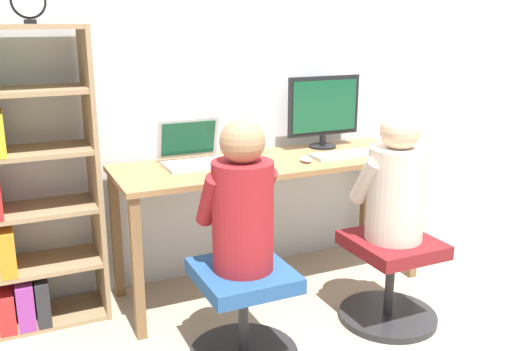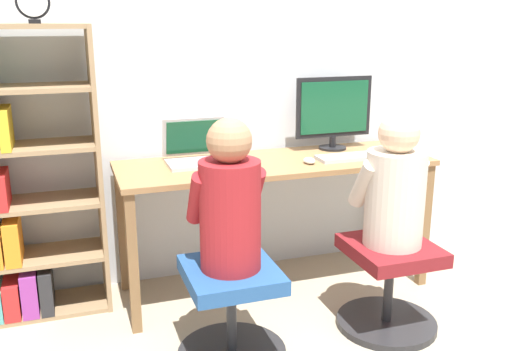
# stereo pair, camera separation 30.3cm
# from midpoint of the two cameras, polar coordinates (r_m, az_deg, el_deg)

# --- Properties ---
(ground_plane) EXTENTS (14.00, 14.00, 0.00)m
(ground_plane) POSITION_cam_midpoint_polar(r_m,az_deg,el_deg) (3.27, 1.07, -13.02)
(ground_plane) COLOR tan
(wall_back) EXTENTS (10.00, 0.05, 2.60)m
(wall_back) POSITION_cam_midpoint_polar(r_m,az_deg,el_deg) (3.48, -3.60, 11.18)
(wall_back) COLOR silver
(wall_back) RESTS_ON ground_plane
(desk) EXTENTS (1.78, 0.59, 0.78)m
(desk) POSITION_cam_midpoint_polar(r_m,az_deg,el_deg) (3.26, -1.13, -0.03)
(desk) COLOR olive
(desk) RESTS_ON ground_plane
(desktop_monitor) EXTENTS (0.49, 0.17, 0.44)m
(desktop_monitor) POSITION_cam_midpoint_polar(r_m,az_deg,el_deg) (3.53, 4.36, 6.50)
(desktop_monitor) COLOR black
(desktop_monitor) RESTS_ON desk
(laptop) EXTENTS (0.35, 0.29, 0.24)m
(laptop) POSITION_cam_midpoint_polar(r_m,az_deg,el_deg) (3.17, -8.94, 1.96)
(laptop) COLOR #B7B7BC
(laptop) RESTS_ON desk
(keyboard) EXTENTS (0.39, 0.14, 0.03)m
(keyboard) POSITION_cam_midpoint_polar(r_m,az_deg,el_deg) (3.34, 6.18, 2.06)
(keyboard) COLOR #B2B2B7
(keyboard) RESTS_ON desk
(computer_mouse_by_keyboard) EXTENTS (0.06, 0.09, 0.03)m
(computer_mouse_by_keyboard) POSITION_cam_midpoint_polar(r_m,az_deg,el_deg) (3.19, 2.31, 1.59)
(computer_mouse_by_keyboard) COLOR silver
(computer_mouse_by_keyboard) RESTS_ON desk
(office_chair_left) EXTENTS (0.52, 0.52, 0.46)m
(office_chair_left) POSITION_cam_midpoint_polar(r_m,az_deg,el_deg) (3.08, 10.53, -9.90)
(office_chair_left) COLOR #262628
(office_chair_left) RESTS_ON ground_plane
(office_chair_right) EXTENTS (0.52, 0.52, 0.46)m
(office_chair_right) POSITION_cam_midpoint_polar(r_m,az_deg,el_deg) (2.72, -4.55, -13.34)
(office_chair_right) COLOR #262628
(office_chair_right) RESTS_ON ground_plane
(person_at_monitor) EXTENTS (0.36, 0.32, 0.67)m
(person_at_monitor) POSITION_cam_midpoint_polar(r_m,az_deg,el_deg) (2.91, 10.96, -0.85)
(person_at_monitor) COLOR beige
(person_at_monitor) RESTS_ON office_chair_left
(person_at_laptop) EXTENTS (0.34, 0.31, 0.69)m
(person_at_laptop) POSITION_cam_midpoint_polar(r_m,az_deg,el_deg) (2.51, -4.84, -2.83)
(person_at_laptop) COLOR maroon
(person_at_laptop) RESTS_ON office_chair_right
(desk_clock) EXTENTS (0.16, 0.03, 0.18)m
(desk_clock) POSITION_cam_midpoint_polar(r_m,az_deg,el_deg) (2.92, -24.74, 15.45)
(desk_clock) COLOR black
(desk_clock) RESTS_ON bookshelf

